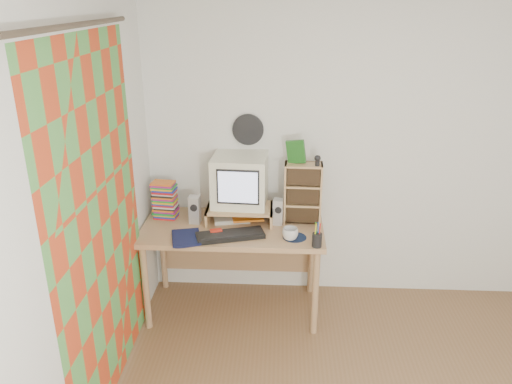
# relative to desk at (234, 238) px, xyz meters

# --- Properties ---
(back_wall) EXTENTS (3.50, 0.00, 3.50)m
(back_wall) POSITION_rel_desk_xyz_m (1.03, 0.31, 0.63)
(back_wall) COLOR white
(back_wall) RESTS_ON floor
(left_wall) EXTENTS (0.00, 3.50, 3.50)m
(left_wall) POSITION_rel_desk_xyz_m (-0.72, -1.44, 0.63)
(left_wall) COLOR white
(left_wall) RESTS_ON floor
(curtain) EXTENTS (0.00, 2.20, 2.20)m
(curtain) POSITION_rel_desk_xyz_m (-0.68, -0.96, 0.53)
(curtain) COLOR #C63E1C
(curtain) RESTS_ON left_wall
(wall_disc) EXTENTS (0.25, 0.02, 0.25)m
(wall_disc) POSITION_rel_desk_xyz_m (0.10, 0.29, 0.81)
(wall_disc) COLOR black
(wall_disc) RESTS_ON back_wall
(desk) EXTENTS (1.40, 0.70, 0.75)m
(desk) POSITION_rel_desk_xyz_m (0.00, 0.00, 0.00)
(desk) COLOR tan
(desk) RESTS_ON floor
(monitor_riser) EXTENTS (0.52, 0.30, 0.12)m
(monitor_riser) POSITION_rel_desk_xyz_m (0.05, 0.04, 0.23)
(monitor_riser) COLOR tan
(monitor_riser) RESTS_ON desk
(crt_monitor) EXTENTS (0.44, 0.44, 0.39)m
(crt_monitor) POSITION_rel_desk_xyz_m (0.05, 0.09, 0.45)
(crt_monitor) COLOR white
(crt_monitor) RESTS_ON monitor_riser
(speaker_left) EXTENTS (0.09, 0.09, 0.22)m
(speaker_left) POSITION_rel_desk_xyz_m (-0.30, -0.01, 0.25)
(speaker_left) COLOR silver
(speaker_left) RESTS_ON desk
(speaker_right) EXTENTS (0.09, 0.09, 0.21)m
(speaker_right) POSITION_rel_desk_xyz_m (0.35, -0.00, 0.24)
(speaker_right) COLOR silver
(speaker_right) RESTS_ON desk
(keyboard) EXTENTS (0.53, 0.30, 0.03)m
(keyboard) POSITION_rel_desk_xyz_m (0.00, -0.26, 0.15)
(keyboard) COLOR black
(keyboard) RESTS_ON desk
(dvd_stack) EXTENTS (0.19, 0.14, 0.25)m
(dvd_stack) POSITION_rel_desk_xyz_m (-0.55, 0.07, 0.26)
(dvd_stack) COLOR brown
(dvd_stack) RESTS_ON desk
(cd_rack) EXTENTS (0.29, 0.16, 0.48)m
(cd_rack) POSITION_rel_desk_xyz_m (0.54, 0.05, 0.37)
(cd_rack) COLOR tan
(cd_rack) RESTS_ON desk
(mug) EXTENTS (0.13, 0.13, 0.09)m
(mug) POSITION_rel_desk_xyz_m (0.44, -0.27, 0.18)
(mug) COLOR silver
(mug) RESTS_ON desk
(diary) EXTENTS (0.28, 0.24, 0.05)m
(diary) POSITION_rel_desk_xyz_m (-0.42, -0.33, 0.16)
(diary) COLOR #10153B
(diary) RESTS_ON desk
(mousepad) EXTENTS (0.18, 0.18, 0.00)m
(mousepad) POSITION_rel_desk_xyz_m (0.48, -0.23, 0.14)
(mousepad) COLOR #101C36
(mousepad) RESTS_ON desk
(pen_cup) EXTENTS (0.08, 0.08, 0.14)m
(pen_cup) POSITION_rel_desk_xyz_m (0.63, -0.37, 0.21)
(pen_cup) COLOR black
(pen_cup) RESTS_ON desk
(papers) EXTENTS (0.31, 0.26, 0.04)m
(papers) POSITION_rel_desk_xyz_m (0.03, 0.06, 0.15)
(papers) COLOR silver
(papers) RESTS_ON desk
(red_box) EXTENTS (0.10, 0.08, 0.04)m
(red_box) POSITION_rel_desk_xyz_m (-0.11, -0.23, 0.16)
(red_box) COLOR red
(red_box) RESTS_ON desk
(game_box) EXTENTS (0.14, 0.06, 0.18)m
(game_box) POSITION_rel_desk_xyz_m (0.48, 0.07, 0.70)
(game_box) COLOR #1B5B1A
(game_box) RESTS_ON cd_rack
(webcam) EXTENTS (0.05, 0.05, 0.08)m
(webcam) POSITION_rel_desk_xyz_m (0.64, 0.01, 0.66)
(webcam) COLOR black
(webcam) RESTS_ON cd_rack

